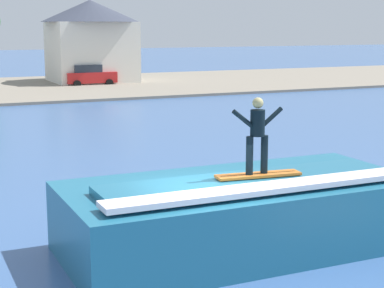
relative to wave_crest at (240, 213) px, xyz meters
name	(u,v)px	position (x,y,z in m)	size (l,w,h in m)	color
ground_plane	(205,263)	(-1.13, -0.50, -0.83)	(260.00, 260.00, 0.00)	#3C6098
wave_crest	(240,213)	(0.00, 0.00, 0.00)	(8.00, 3.70, 1.76)	#216786
surfboard	(258,175)	(0.23, -0.38, 0.96)	(1.98, 0.64, 0.06)	orange
surfer	(257,131)	(0.18, -0.39, 1.94)	(1.25, 0.32, 1.70)	black
car_far_shore	(89,75)	(7.69, 40.64, 0.12)	(4.26, 2.30, 1.86)	red
house_gabled_white	(91,38)	(8.70, 43.31, 3.20)	(8.62, 8.62, 7.31)	silver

